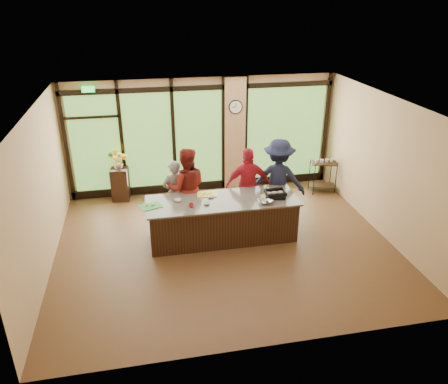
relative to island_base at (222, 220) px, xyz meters
name	(u,v)px	position (x,y,z in m)	size (l,w,h in m)	color
floor	(225,245)	(0.00, -0.30, -0.44)	(7.00, 7.00, 0.00)	brown
ceiling	(225,105)	(0.00, -0.30, 2.56)	(7.00, 7.00, 0.00)	white
back_wall	(202,136)	(0.00, 2.70, 1.06)	(7.00, 7.00, 0.00)	tan
left_wall	(40,195)	(-3.50, -0.30, 1.06)	(6.00, 6.00, 0.00)	tan
right_wall	(386,168)	(3.50, -0.30, 1.06)	(6.00, 6.00, 0.00)	tan
window_wall	(209,140)	(0.16, 2.65, 0.95)	(6.90, 0.12, 3.00)	tan
island_base	(222,220)	(0.00, 0.00, 0.00)	(3.10, 1.00, 0.88)	#311D10
countertop	(222,201)	(0.00, 0.00, 0.46)	(3.20, 1.10, 0.04)	#6C6259
wall_clock	(236,107)	(0.85, 2.57, 1.81)	(0.36, 0.04, 0.36)	black
cook_left	(175,193)	(-0.93, 0.86, 0.34)	(0.57, 0.37, 1.55)	slate
cook_midleft	(187,188)	(-0.67, 0.75, 0.49)	(0.90, 0.70, 1.86)	maroon
cook_midright	(248,185)	(0.74, 0.70, 0.45)	(1.04, 0.43, 1.78)	#AE1A2D
cook_right	(278,180)	(1.45, 0.70, 0.53)	(1.25, 0.72, 1.94)	#191C37
roasting_pan	(275,195)	(1.13, -0.08, 0.52)	(0.41, 0.32, 0.07)	black
mixing_bowl	(266,201)	(0.86, -0.31, 0.52)	(0.30, 0.30, 0.07)	silver
cutting_board_left	(150,206)	(-1.50, -0.02, 0.49)	(0.43, 0.32, 0.01)	green
cutting_board_center	(207,194)	(-0.27, 0.33, 0.49)	(0.43, 0.32, 0.01)	yellow
cutting_board_right	(272,196)	(1.09, -0.02, 0.49)	(0.43, 0.32, 0.01)	yellow
prep_bowl_near	(178,200)	(-0.92, 0.12, 0.50)	(0.14, 0.14, 0.05)	white
prep_bowl_mid	(207,203)	(-0.35, -0.14, 0.50)	(0.13, 0.13, 0.04)	white
prep_bowl_far	(211,197)	(-0.21, 0.17, 0.50)	(0.14, 0.14, 0.03)	white
red_ramekin	(191,205)	(-0.68, -0.20, 0.52)	(0.10, 0.10, 0.08)	red
flower_stand	(120,184)	(-2.19, 2.45, -0.02)	(0.42, 0.42, 0.85)	#311D10
flower_vase	(118,164)	(-2.19, 2.45, 0.54)	(0.24, 0.24, 0.25)	olive
bar_cart	(323,172)	(3.10, 1.89, 0.11)	(0.75, 0.55, 0.92)	#311D10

